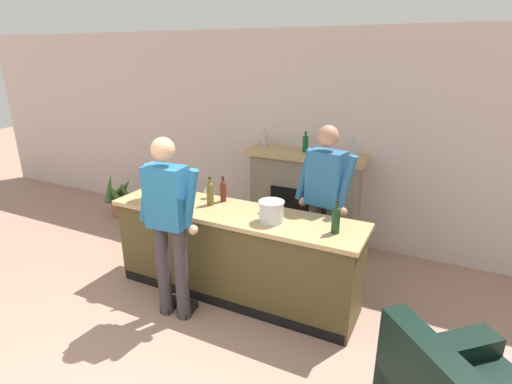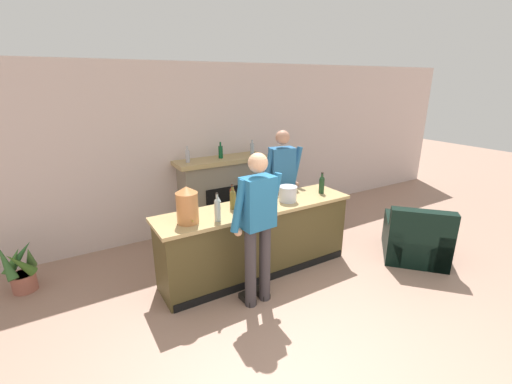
{
  "view_description": "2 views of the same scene",
  "coord_description": "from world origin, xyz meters",
  "px_view_note": "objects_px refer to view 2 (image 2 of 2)",
  "views": [
    {
      "loc": [
        1.89,
        -1.27,
        2.45
      ],
      "look_at": [
        0.1,
        2.3,
        1.05
      ],
      "focal_mm": 28.0,
      "sensor_mm": 36.0,
      "label": 1
    },
    {
      "loc": [
        -2.09,
        -1.56,
        2.48
      ],
      "look_at": [
        0.11,
        2.1,
        1.08
      ],
      "focal_mm": 24.0,
      "sensor_mm": 36.0,
      "label": 2
    }
  ],
  "objects_px": {
    "armchair_black": "(415,241)",
    "ice_bucket_steel": "(288,194)",
    "wine_bottle_port_short": "(322,184)",
    "wine_bottle_rose_blush": "(217,209)",
    "wine_bottle_riesling_slim": "(232,195)",
    "person_bartender": "(282,183)",
    "wine_glass_near_bucket": "(277,189)",
    "potted_plant_corner": "(20,268)",
    "fireplace_stone": "(222,194)",
    "wine_glass_mid_counter": "(271,191)",
    "wine_glass_front_left": "(218,199)",
    "person_customer": "(258,224)",
    "copper_dispenser": "(187,205)",
    "wine_bottle_chardonnay_pale": "(233,199)"
  },
  "relations": [
    {
      "from": "person_customer",
      "to": "ice_bucket_steel",
      "type": "relative_size",
      "value": 7.26
    },
    {
      "from": "person_customer",
      "to": "person_bartender",
      "type": "height_order",
      "value": "person_bartender"
    },
    {
      "from": "fireplace_stone",
      "to": "armchair_black",
      "type": "bearing_deg",
      "value": -50.52
    },
    {
      "from": "fireplace_stone",
      "to": "wine_bottle_port_short",
      "type": "distance_m",
      "value": 1.8
    },
    {
      "from": "person_customer",
      "to": "wine_bottle_chardonnay_pale",
      "type": "distance_m",
      "value": 0.65
    },
    {
      "from": "wine_bottle_rose_blush",
      "to": "armchair_black",
      "type": "bearing_deg",
      "value": -13.44
    },
    {
      "from": "fireplace_stone",
      "to": "wine_glass_near_bucket",
      "type": "relative_size",
      "value": 10.07
    },
    {
      "from": "armchair_black",
      "to": "copper_dispenser",
      "type": "relative_size",
      "value": 2.88
    },
    {
      "from": "armchair_black",
      "to": "person_bartender",
      "type": "relative_size",
      "value": 0.69
    },
    {
      "from": "potted_plant_corner",
      "to": "copper_dispenser",
      "type": "height_order",
      "value": "copper_dispenser"
    },
    {
      "from": "wine_glass_mid_counter",
      "to": "armchair_black",
      "type": "bearing_deg",
      "value": -27.8
    },
    {
      "from": "person_bartender",
      "to": "wine_bottle_chardonnay_pale",
      "type": "relative_size",
      "value": 5.98
    },
    {
      "from": "person_customer",
      "to": "wine_bottle_chardonnay_pale",
      "type": "bearing_deg",
      "value": 87.02
    },
    {
      "from": "person_customer",
      "to": "wine_bottle_chardonnay_pale",
      "type": "xyz_separation_m",
      "value": [
        0.03,
        0.65,
        0.1
      ]
    },
    {
      "from": "wine_glass_front_left",
      "to": "wine_bottle_chardonnay_pale",
      "type": "bearing_deg",
      "value": -47.44
    },
    {
      "from": "wine_glass_front_left",
      "to": "potted_plant_corner",
      "type": "bearing_deg",
      "value": 158.6
    },
    {
      "from": "fireplace_stone",
      "to": "person_customer",
      "type": "height_order",
      "value": "person_customer"
    },
    {
      "from": "wine_bottle_port_short",
      "to": "wine_bottle_riesling_slim",
      "type": "bearing_deg",
      "value": 169.32
    },
    {
      "from": "copper_dispenser",
      "to": "wine_bottle_rose_blush",
      "type": "xyz_separation_m",
      "value": [
        0.31,
        -0.13,
        -0.07
      ]
    },
    {
      "from": "wine_glass_near_bucket",
      "to": "potted_plant_corner",
      "type": "bearing_deg",
      "value": 163.51
    },
    {
      "from": "person_bartender",
      "to": "wine_glass_front_left",
      "type": "height_order",
      "value": "person_bartender"
    },
    {
      "from": "wine_bottle_port_short",
      "to": "wine_glass_near_bucket",
      "type": "xyz_separation_m",
      "value": [
        -0.63,
        0.2,
        -0.03
      ]
    },
    {
      "from": "wine_bottle_rose_blush",
      "to": "wine_bottle_chardonnay_pale",
      "type": "xyz_separation_m",
      "value": [
        0.33,
        0.25,
        -0.01
      ]
    },
    {
      "from": "fireplace_stone",
      "to": "wine_glass_near_bucket",
      "type": "height_order",
      "value": "fireplace_stone"
    },
    {
      "from": "person_customer",
      "to": "wine_glass_near_bucket",
      "type": "xyz_separation_m",
      "value": [
        0.76,
        0.75,
        0.07
      ]
    },
    {
      "from": "person_bartender",
      "to": "fireplace_stone",
      "type": "bearing_deg",
      "value": 119.86
    },
    {
      "from": "fireplace_stone",
      "to": "wine_bottle_port_short",
      "type": "xyz_separation_m",
      "value": [
        0.83,
        -1.53,
        0.44
      ]
    },
    {
      "from": "armchair_black",
      "to": "person_customer",
      "type": "bearing_deg",
      "value": 173.71
    },
    {
      "from": "fireplace_stone",
      "to": "ice_bucket_steel",
      "type": "height_order",
      "value": "fireplace_stone"
    },
    {
      "from": "person_bartender",
      "to": "wine_glass_near_bucket",
      "type": "height_order",
      "value": "person_bartender"
    },
    {
      "from": "copper_dispenser",
      "to": "ice_bucket_steel",
      "type": "relative_size",
      "value": 1.74
    },
    {
      "from": "armchair_black",
      "to": "ice_bucket_steel",
      "type": "relative_size",
      "value": 5.03
    },
    {
      "from": "potted_plant_corner",
      "to": "wine_bottle_rose_blush",
      "type": "relative_size",
      "value": 2.05
    },
    {
      "from": "person_customer",
      "to": "copper_dispenser",
      "type": "relative_size",
      "value": 4.17
    },
    {
      "from": "ice_bucket_steel",
      "to": "wine_glass_mid_counter",
      "type": "bearing_deg",
      "value": 128.59
    },
    {
      "from": "copper_dispenser",
      "to": "wine_bottle_chardonnay_pale",
      "type": "height_order",
      "value": "copper_dispenser"
    },
    {
      "from": "potted_plant_corner",
      "to": "fireplace_stone",
      "type": "bearing_deg",
      "value": 7.94
    },
    {
      "from": "wine_bottle_port_short",
      "to": "wine_bottle_rose_blush",
      "type": "distance_m",
      "value": 1.69
    },
    {
      "from": "copper_dispenser",
      "to": "wine_bottle_chardonnay_pale",
      "type": "relative_size",
      "value": 1.43
    },
    {
      "from": "armchair_black",
      "to": "person_bartender",
      "type": "height_order",
      "value": "person_bartender"
    },
    {
      "from": "wine_bottle_chardonnay_pale",
      "to": "ice_bucket_steel",
      "type": "bearing_deg",
      "value": -9.14
    },
    {
      "from": "person_bartender",
      "to": "wine_glass_front_left",
      "type": "xyz_separation_m",
      "value": [
        -1.21,
        -0.33,
        0.06
      ]
    },
    {
      "from": "wine_bottle_rose_blush",
      "to": "fireplace_stone",
      "type": "bearing_deg",
      "value": 63.17
    },
    {
      "from": "copper_dispenser",
      "to": "ice_bucket_steel",
      "type": "bearing_deg",
      "value": 0.18
    },
    {
      "from": "wine_glass_near_bucket",
      "to": "wine_bottle_port_short",
      "type": "bearing_deg",
      "value": -17.89
    },
    {
      "from": "wine_bottle_port_short",
      "to": "person_bartender",
      "type": "bearing_deg",
      "value": 116.1
    },
    {
      "from": "potted_plant_corner",
      "to": "person_bartender",
      "type": "bearing_deg",
      "value": -9.01
    },
    {
      "from": "wine_bottle_port_short",
      "to": "wine_glass_mid_counter",
      "type": "xyz_separation_m",
      "value": [
        -0.75,
        0.16,
        -0.02
      ]
    },
    {
      "from": "wine_bottle_rose_blush",
      "to": "wine_bottle_riesling_slim",
      "type": "xyz_separation_m",
      "value": [
        0.39,
        0.4,
        -0.03
      ]
    },
    {
      "from": "wine_bottle_port_short",
      "to": "wine_bottle_chardonnay_pale",
      "type": "distance_m",
      "value": 1.36
    }
  ]
}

